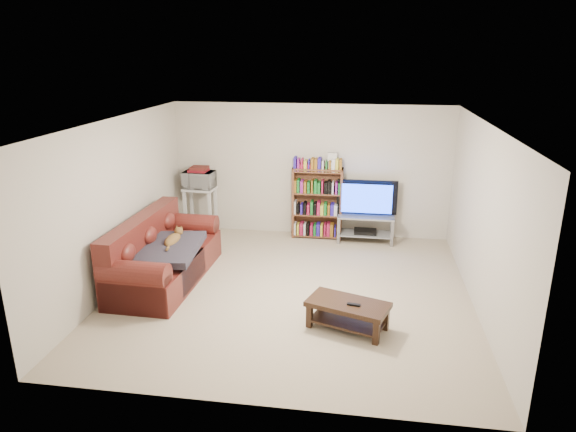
% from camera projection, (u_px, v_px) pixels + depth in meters
% --- Properties ---
extents(floor, '(5.00, 5.00, 0.00)m').
position_uv_depth(floor, '(291.00, 291.00, 7.33)').
color(floor, '#C1AD8F').
rests_on(floor, ground).
extents(ceiling, '(5.00, 5.00, 0.00)m').
position_uv_depth(ceiling, '(291.00, 122.00, 6.59)').
color(ceiling, white).
rests_on(ceiling, ground).
extents(wall_back, '(5.00, 0.00, 5.00)m').
position_uv_depth(wall_back, '(311.00, 171.00, 9.31)').
color(wall_back, beige).
rests_on(wall_back, ground).
extents(wall_front, '(5.00, 0.00, 5.00)m').
position_uv_depth(wall_front, '(251.00, 293.00, 4.60)').
color(wall_front, beige).
rests_on(wall_front, ground).
extents(wall_left, '(0.00, 5.00, 5.00)m').
position_uv_depth(wall_left, '(118.00, 204.00, 7.31)').
color(wall_left, beige).
rests_on(wall_left, ground).
extents(wall_right, '(0.00, 5.00, 5.00)m').
position_uv_depth(wall_right, '(483.00, 220.00, 6.60)').
color(wall_right, beige).
rests_on(wall_right, ground).
extents(sofa, '(1.04, 2.29, 0.97)m').
position_uv_depth(sofa, '(161.00, 259.00, 7.61)').
color(sofa, '#5A1C17').
rests_on(sofa, floor).
extents(blanket, '(0.94, 1.18, 0.19)m').
position_uv_depth(blanket, '(167.00, 249.00, 7.36)').
color(blanket, '#2E2A35').
rests_on(blanket, sofa).
extents(cat, '(0.26, 0.62, 0.19)m').
position_uv_depth(cat, '(173.00, 240.00, 7.54)').
color(cat, brown).
rests_on(cat, sofa).
extents(coffee_table, '(1.09, 0.78, 0.36)m').
position_uv_depth(coffee_table, '(348.00, 310.00, 6.28)').
color(coffee_table, black).
rests_on(coffee_table, floor).
extents(remote, '(0.17, 0.07, 0.02)m').
position_uv_depth(remote, '(354.00, 305.00, 6.17)').
color(remote, black).
rests_on(remote, coffee_table).
extents(tv_stand, '(0.99, 0.45, 0.50)m').
position_uv_depth(tv_stand, '(366.00, 224.00, 9.14)').
color(tv_stand, '#999EA3').
rests_on(tv_stand, floor).
extents(television, '(1.07, 0.15, 0.61)m').
position_uv_depth(television, '(367.00, 199.00, 9.00)').
color(television, black).
rests_on(television, tv_stand).
extents(dvd_player, '(0.40, 0.28, 0.06)m').
position_uv_depth(dvd_player, '(365.00, 231.00, 9.19)').
color(dvd_player, black).
rests_on(dvd_player, tv_stand).
extents(bookshelf, '(0.90, 0.29, 1.30)m').
position_uv_depth(bookshelf, '(317.00, 202.00, 9.26)').
color(bookshelf, brown).
rests_on(bookshelf, floor).
extents(shelf_clutter, '(0.66, 0.20, 0.28)m').
position_uv_depth(shelf_clutter, '(324.00, 162.00, 9.04)').
color(shelf_clutter, silver).
rests_on(shelf_clutter, bookshelf).
extents(microwave_stand, '(0.58, 0.43, 0.89)m').
position_uv_depth(microwave_stand, '(200.00, 204.00, 9.47)').
color(microwave_stand, silver).
rests_on(microwave_stand, floor).
extents(microwave, '(0.57, 0.40, 0.30)m').
position_uv_depth(microwave, '(199.00, 180.00, 9.33)').
color(microwave, silver).
rests_on(microwave, microwave_stand).
extents(game_boxes, '(0.34, 0.30, 0.05)m').
position_uv_depth(game_boxes, '(199.00, 170.00, 9.27)').
color(game_boxes, maroon).
rests_on(game_boxes, microwave).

